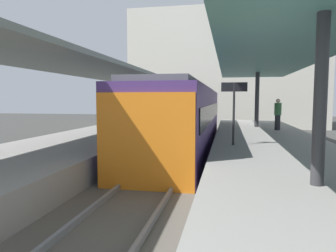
{
  "coord_description": "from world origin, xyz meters",
  "views": [
    {
      "loc": [
        2.11,
        -11.05,
        2.62
      ],
      "look_at": [
        -0.43,
        2.09,
        1.46
      ],
      "focal_mm": 32.96,
      "sensor_mm": 36.0,
      "label": 1
    }
  ],
  "objects": [
    {
      "name": "station_building_backdrop",
      "position": [
        1.81,
        20.0,
        5.5
      ],
      "size": [
        18.0,
        6.0,
        11.0
      ],
      "primitive_type": "cube",
      "color": "beige",
      "rests_on": "ground_plane"
    },
    {
      "name": "commuter_train",
      "position": [
        0.0,
        4.48,
        1.73
      ],
      "size": [
        2.78,
        15.66,
        3.1
      ],
      "color": "#472D6B",
      "rests_on": "track_ballast"
    },
    {
      "name": "passenger_mid_platform",
      "position": [
        -3.09,
        5.45,
        1.85
      ],
      "size": [
        0.36,
        0.36,
        1.63
      ],
      "color": "#232328",
      "rests_on": "platform_left"
    },
    {
      "name": "platform_right",
      "position": [
        3.8,
        0.0,
        0.5
      ],
      "size": [
        4.4,
        28.0,
        1.0
      ],
      "primitive_type": "cube",
      "color": "gray",
      "rests_on": "ground_plane"
    },
    {
      "name": "passenger_near_bench",
      "position": [
        4.72,
        5.97,
        1.86
      ],
      "size": [
        0.36,
        0.36,
        1.65
      ],
      "color": "#232328",
      "rests_on": "platform_right"
    },
    {
      "name": "platform_left",
      "position": [
        -3.8,
        0.0,
        0.5
      ],
      "size": [
        4.4,
        28.0,
        1.0
      ],
      "primitive_type": "cube",
      "color": "gray",
      "rests_on": "ground_plane"
    },
    {
      "name": "track_ballast",
      "position": [
        0.0,
        0.0,
        0.1
      ],
      "size": [
        3.2,
        28.0,
        0.2
      ],
      "primitive_type": "cube",
      "color": "#59544C",
      "rests_on": "ground_plane"
    },
    {
      "name": "ground_plane",
      "position": [
        0.0,
        0.0,
        0.0
      ],
      "size": [
        80.0,
        80.0,
        0.0
      ],
      "primitive_type": "plane",
      "color": "#383835"
    },
    {
      "name": "platform_sign",
      "position": [
        2.33,
        0.05,
        2.62
      ],
      "size": [
        0.9,
        0.08,
        2.21
      ],
      "color": "#262628",
      "rests_on": "platform_right"
    },
    {
      "name": "rail_near_side",
      "position": [
        -0.72,
        0.0,
        0.27
      ],
      "size": [
        0.08,
        28.0,
        0.14
      ],
      "primitive_type": "cube",
      "color": "slate",
      "rests_on": "track_ballast"
    },
    {
      "name": "canopy_left",
      "position": [
        -3.8,
        1.4,
        3.9
      ],
      "size": [
        4.18,
        21.0,
        3.01
      ],
      "color": "#333335",
      "rests_on": "platform_left"
    },
    {
      "name": "canopy_right",
      "position": [
        3.8,
        1.4,
        4.23
      ],
      "size": [
        4.18,
        21.0,
        3.35
      ],
      "color": "#333335",
      "rests_on": "platform_right"
    },
    {
      "name": "rail_far_side",
      "position": [
        0.72,
        0.0,
        0.27
      ],
      "size": [
        0.08,
        28.0,
        0.14
      ],
      "primitive_type": "cube",
      "color": "slate",
      "rests_on": "track_ballast"
    }
  ]
}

